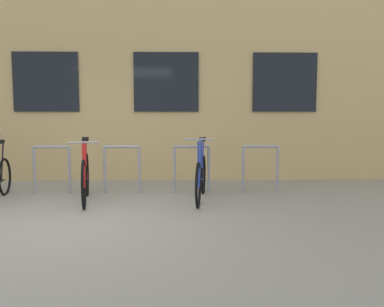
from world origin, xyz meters
name	(u,v)px	position (x,y,z in m)	size (l,w,h in m)	color
ground_plane	(62,223)	(0.00, 0.00, 0.00)	(42.00, 42.00, 0.00)	gray
storefront_building	(130,57)	(0.00, 6.97, 3.02)	(28.00, 7.57, 6.05)	tan
bike_rack	(87,164)	(-0.12, 1.90, 0.51)	(6.65, 0.05, 0.83)	gray
bicycle_blue	(201,176)	(1.82, 1.35, 0.38)	(0.44, 1.72, 1.03)	black
bicycle_red	(85,176)	(-0.01, 1.29, 0.39)	(0.47, 1.67, 1.01)	black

